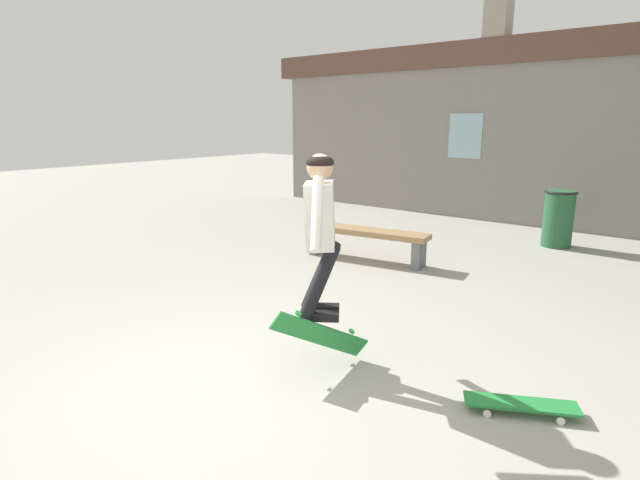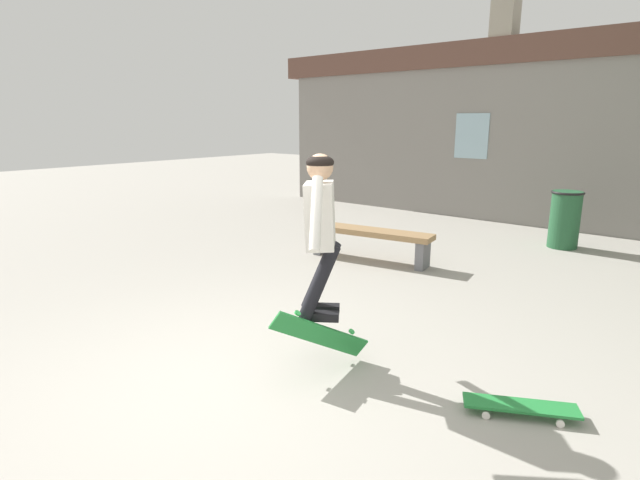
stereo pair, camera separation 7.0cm
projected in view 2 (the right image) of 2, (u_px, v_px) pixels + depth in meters
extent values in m
plane|color=#A39E93|center=(248.00, 386.00, 3.89)|extent=(40.00, 40.00, 0.00)
cube|color=gray|center=(556.00, 147.00, 9.34)|extent=(12.60, 0.40, 3.06)
cube|color=brown|center=(567.00, 46.00, 8.92)|extent=(13.23, 0.52, 0.50)
cube|color=gray|center=(506.00, 9.00, 9.46)|extent=(0.44, 0.44, 1.02)
cube|color=#99B7C6|center=(472.00, 136.00, 10.12)|extent=(0.70, 0.02, 0.90)
cube|color=#99754C|center=(370.00, 232.00, 7.27)|extent=(1.90, 0.66, 0.08)
cube|color=slate|center=(322.00, 241.00, 7.73)|extent=(0.17, 0.33, 0.39)
cube|color=slate|center=(423.00, 255.00, 6.92)|extent=(0.17, 0.33, 0.39)
cylinder|color=#235633|center=(565.00, 220.00, 8.01)|extent=(0.46, 0.46, 0.92)
torus|color=black|center=(568.00, 192.00, 7.91)|extent=(0.50, 0.50, 0.04)
cube|color=silver|center=(320.00, 216.00, 3.97)|extent=(0.39, 0.42, 0.53)
sphere|color=tan|center=(320.00, 167.00, 3.88)|extent=(0.29, 0.29, 0.21)
ellipsoid|color=black|center=(320.00, 162.00, 3.87)|extent=(0.31, 0.31, 0.12)
cylinder|color=black|center=(321.00, 276.00, 4.18)|extent=(0.38, 0.23, 0.64)
cube|color=black|center=(324.00, 308.00, 4.24)|extent=(0.27, 0.23, 0.07)
cylinder|color=black|center=(319.00, 282.00, 4.01)|extent=(0.30, 0.34, 0.64)
cube|color=black|center=(323.00, 316.00, 4.08)|extent=(0.27, 0.23, 0.07)
cylinder|color=silver|center=(323.00, 197.00, 4.33)|extent=(0.30, 0.37, 0.52)
cylinder|color=silver|center=(316.00, 213.00, 3.57)|extent=(0.30, 0.37, 0.52)
cube|color=#237F38|center=(320.00, 335.00, 4.07)|extent=(0.46, 0.75, 0.55)
cylinder|color=green|center=(352.00, 332.00, 4.20)|extent=(0.07, 0.08, 0.06)
cylinder|color=green|center=(339.00, 348.00, 4.27)|extent=(0.07, 0.08, 0.06)
cylinder|color=green|center=(298.00, 313.00, 3.95)|extent=(0.07, 0.08, 0.06)
cylinder|color=green|center=(285.00, 330.00, 4.02)|extent=(0.07, 0.08, 0.06)
cube|color=#237F38|center=(521.00, 406.00, 3.49)|extent=(0.77, 0.53, 0.02)
cylinder|color=silver|center=(553.00, 407.00, 3.55)|extent=(0.06, 0.04, 0.05)
cylinder|color=silver|center=(560.00, 424.00, 3.35)|extent=(0.06, 0.04, 0.05)
cylinder|color=silver|center=(483.00, 400.00, 3.64)|extent=(0.06, 0.04, 0.05)
cylinder|color=silver|center=(486.00, 416.00, 3.45)|extent=(0.06, 0.04, 0.05)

